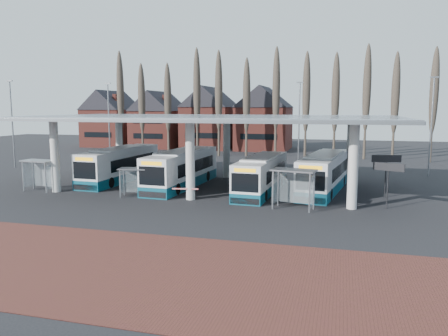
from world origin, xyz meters
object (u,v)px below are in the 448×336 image
(shelter_1, at_px, (135,176))
(bus_0, at_px, (121,165))
(bus_2, at_px, (262,175))
(bus_3, at_px, (325,173))
(shelter_2, at_px, (294,180))
(bus_1, at_px, (182,169))
(shelter_0, at_px, (40,168))

(shelter_1, bearing_deg, bus_0, 116.16)
(shelter_1, bearing_deg, bus_2, 16.10)
(bus_3, bearing_deg, shelter_2, -95.80)
(bus_1, relative_size, bus_3, 1.01)
(shelter_0, xyz_separation_m, shelter_2, (21.63, -1.15, 0.13))
(shelter_0, relative_size, shelter_2, 0.92)
(bus_3, height_order, shelter_2, bus_3)
(shelter_2, bearing_deg, shelter_1, -174.26)
(bus_2, height_order, bus_3, bus_3)
(shelter_0, bearing_deg, bus_0, 64.27)
(bus_1, height_order, shelter_0, bus_1)
(bus_0, relative_size, shelter_0, 3.94)
(bus_1, xyz_separation_m, shelter_0, (-10.94, -5.21, 0.38))
(bus_0, xyz_separation_m, bus_3, (19.38, -0.29, -0.01))
(shelter_0, bearing_deg, bus_3, 21.06)
(shelter_0, bearing_deg, bus_2, 19.75)
(bus_2, relative_size, bus_3, 0.93)
(bus_1, bearing_deg, bus_0, 171.90)
(bus_2, xyz_separation_m, shelter_0, (-18.35, -4.44, 0.49))
(bus_3, bearing_deg, bus_0, -172.87)
(bus_2, distance_m, bus_3, 5.40)
(bus_0, relative_size, shelter_1, 4.40)
(shelter_2, bearing_deg, bus_3, 86.37)
(bus_0, distance_m, shelter_2, 19.18)
(bus_3, xyz_separation_m, shelter_0, (-23.45, -6.24, 0.40))
(shelter_2, bearing_deg, shelter_0, -172.89)
(shelter_1, bearing_deg, bus_1, 59.89)
(bus_1, bearing_deg, shelter_2, -28.00)
(shelter_1, bearing_deg, shelter_0, 168.81)
(bus_1, distance_m, bus_2, 7.46)
(bus_1, height_order, shelter_2, bus_1)
(bus_1, bearing_deg, bus_3, 7.44)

